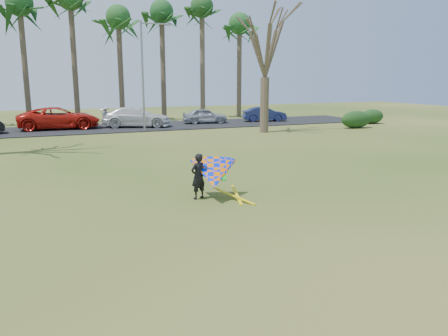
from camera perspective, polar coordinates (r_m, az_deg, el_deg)
name	(u,v)px	position (r m, az deg, el deg)	size (l,w,h in m)	color
ground	(252,220)	(12.30, 3.67, -6.75)	(100.00, 100.00, 0.00)	#214B10
parking_strip	(111,128)	(36.02, -14.50, 5.08)	(46.00, 7.00, 0.06)	black
palm_4	(19,5)	(41.86, -25.16, 18.73)	(4.84, 4.84, 11.54)	#443629
palm_5	(70,0)	(42.08, -19.46, 20.04)	(4.84, 4.84, 12.24)	#453629
palm_6	(118,19)	(42.39, -13.65, 18.43)	(4.84, 4.84, 10.84)	#4A382C
palm_7	(162,13)	(43.35, -8.16, 19.38)	(4.84, 4.84, 11.54)	#47382A
palm_8	(202,8)	(44.65, -2.90, 20.12)	(4.84, 4.84, 12.24)	brown
palm_9	(240,25)	(46.00, 2.04, 18.17)	(4.84, 4.84, 10.84)	#483A2B
bare_tree_right	(266,40)	(32.38, 5.46, 16.30)	(6.27, 6.27, 9.21)	#49382B
streetlight	(145,71)	(33.27, -10.33, 12.41)	(2.28, 0.18, 8.00)	gray
hedge_near	(356,119)	(36.63, 16.87, 6.09)	(2.75, 1.24, 1.37)	#153513
hedge_far	(372,116)	(40.66, 18.80, 6.39)	(2.29, 1.07, 1.27)	#163814
car_2	(59,118)	(36.21, -20.73, 6.12)	(2.79, 6.06, 1.68)	red
car_3	(136,117)	(36.07, -11.36, 6.54)	(2.22, 5.46, 1.58)	silver
car_4	(205,116)	(38.46, -2.51, 6.86)	(1.56, 3.88, 1.32)	#9FA3AC
car_5	(264,114)	(40.46, 5.29, 7.03)	(1.37, 3.93, 1.30)	navy
kite_flyer	(213,174)	(14.13, -1.50, -0.79)	(2.13, 2.39, 2.02)	black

